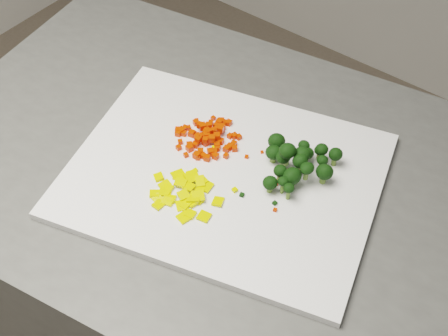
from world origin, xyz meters
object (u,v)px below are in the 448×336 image
Objects in this scene: counter_block at (210,302)px; cutting_board at (224,175)px; pepper_pile at (188,186)px; broccoli_pile at (300,163)px; carrot_pile at (207,132)px.

cutting_board reaches higher than counter_block.
pepper_pile is at bearing -109.85° from cutting_board.
pepper_pile is (0.02, -0.07, 0.47)m from counter_block.
counter_block is 7.46× the size of broccoli_pile.
broccoli_pile is at bearing 7.79° from carrot_pile.
counter_block is 0.51m from broccoli_pile.
broccoli_pile is (0.12, 0.12, 0.02)m from pepper_pile.
cutting_board is at bearing -32.58° from carrot_pile.
counter_block is 0.48m from pepper_pile.
carrot_pile is 0.16m from broccoli_pile.
pepper_pile is at bearing -133.59° from broccoli_pile.
carrot_pile is (-0.06, 0.04, 0.02)m from cutting_board.
broccoli_pile is (0.14, 0.05, 0.49)m from counter_block.
counter_block is 7.71× the size of pepper_pile.
cutting_board is 0.12m from broccoli_pile.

